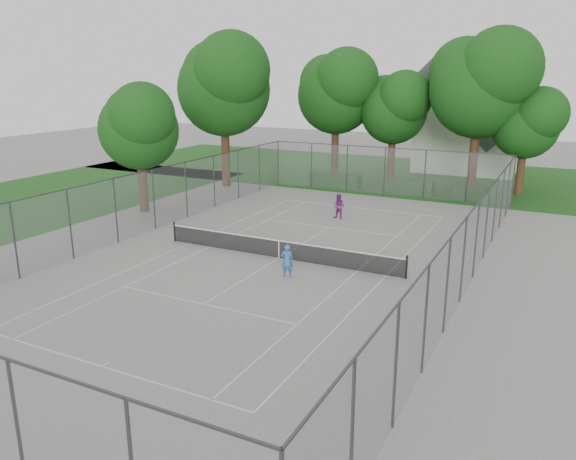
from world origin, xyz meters
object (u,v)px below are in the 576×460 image
at_px(house, 469,123).
at_px(woman_player, 339,206).
at_px(tennis_net, 279,248).
at_px(girl_player, 287,261).

bearing_deg(house, woman_player, -99.99).
distance_m(tennis_net, woman_player, 8.62).
relative_size(tennis_net, house, 1.18).
relative_size(girl_player, woman_player, 0.96).
xyz_separation_m(tennis_net, woman_player, (-0.28, 8.61, 0.27)).
bearing_deg(girl_player, house, -117.14).
distance_m(house, girl_player, 33.00).
height_order(tennis_net, house, house).
height_order(tennis_net, woman_player, woman_player).
bearing_deg(house, girl_player, -93.61).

